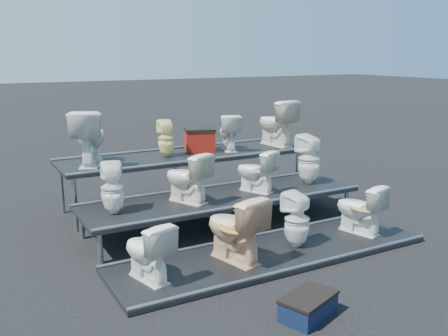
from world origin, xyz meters
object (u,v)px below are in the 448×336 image
toilet_5 (187,177)px  step_stool (308,308)px  toilet_2 (297,220)px  toilet_4 (113,188)px  toilet_10 (229,132)px  red_crate (200,141)px  toilet_9 (166,138)px  toilet_7 (309,159)px  toilet_11 (276,123)px  toilet_8 (89,137)px  toilet_1 (234,228)px  toilet_0 (147,251)px  toilet_3 (360,208)px  toilet_6 (256,171)px

toilet_5 → step_stool: bearing=67.1°
toilet_2 → toilet_4: toilet_4 is taller
toilet_10 → step_stool: bearing=90.8°
step_stool → red_crate: bearing=57.9°
toilet_9 → red_crate: toilet_9 is taller
toilet_4 → toilet_5: (1.07, 0.00, 0.02)m
toilet_5 → toilet_7: 2.17m
toilet_11 → step_stool: size_ratio=1.49×
toilet_8 → toilet_7: bearing=-179.1°
toilet_4 → step_stool: (1.11, -2.73, -0.70)m
toilet_1 → toilet_5: toilet_5 is taller
toilet_0 → toilet_3: (3.13, 0.00, 0.01)m
toilet_3 → toilet_7: toilet_7 is taller
toilet_0 → toilet_8: (0.06, 2.60, 0.88)m
toilet_6 → toilet_8: toilet_8 is taller
toilet_11 → red_crate: (-1.49, 0.15, -0.24)m
toilet_3 → red_crate: red_crate is taller
toilet_3 → toilet_1: bearing=-14.6°
toilet_6 → toilet_11: toilet_11 is taller
toilet_1 → toilet_11: (2.37, 2.60, 0.81)m
toilet_5 → toilet_11: toilet_11 is taller
toilet_1 → toilet_11: bearing=-145.7°
toilet_10 → red_crate: 0.54m
toilet_6 → toilet_11: (1.25, 1.30, 0.50)m
toilet_1 → toilet_4: 1.73m
toilet_2 → toilet_11: 3.09m
toilet_7 → red_crate: toilet_7 is taller
toilet_9 → toilet_10: 1.18m
toilet_4 → toilet_11: toilet_11 is taller
toilet_4 → red_crate: bearing=-130.9°
toilet_0 → toilet_3: 3.13m
toilet_2 → red_crate: 2.82m
toilet_3 → toilet_11: bearing=-112.3°
toilet_2 → toilet_9: toilet_9 is taller
toilet_7 → toilet_2: bearing=37.0°
toilet_1 → toilet_4: toilet_4 is taller
toilet_1 → toilet_7: size_ratio=1.04×
toilet_11 → toilet_4: bearing=16.7°
toilet_3 → toilet_8: 4.11m
toilet_2 → toilet_0: bearing=-11.9°
toilet_1 → red_crate: (0.88, 2.75, 0.56)m
toilet_6 → toilet_11: size_ratio=0.77×
toilet_11 → toilet_2: bearing=57.3°
toilet_8 → toilet_9: bearing=-157.0°
toilet_10 → red_crate: size_ratio=1.31×
toilet_10 → toilet_2: bearing=99.8°
toilet_1 → toilet_2: size_ratio=1.14×
toilet_11 → toilet_6: bearing=42.3°
toilet_0 → toilet_11: bearing=-157.2°
toilet_3 → toilet_9: 3.26m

